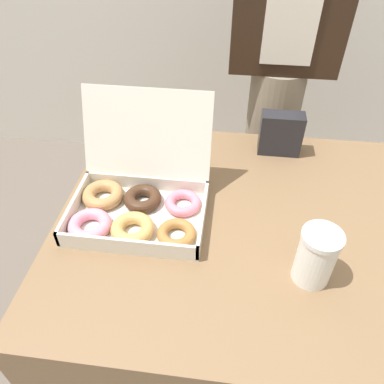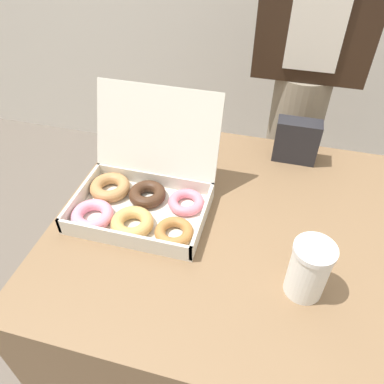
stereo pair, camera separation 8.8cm
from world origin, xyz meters
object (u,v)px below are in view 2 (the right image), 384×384
(coffee_cup, at_px, (309,270))
(person_customer, at_px, (312,47))
(napkin_holder, at_px, (296,141))
(donut_box, at_px, (139,197))

(coffee_cup, xyz_separation_m, person_customer, (-0.05, 0.75, 0.18))
(napkin_holder, bearing_deg, donut_box, -139.40)
(napkin_holder, bearing_deg, coffee_cup, -83.96)
(coffee_cup, height_order, person_customer, person_customer)
(napkin_holder, relative_size, person_customer, 0.08)
(coffee_cup, bearing_deg, person_customer, 93.91)
(donut_box, height_order, person_customer, person_customer)
(coffee_cup, distance_m, napkin_holder, 0.48)
(donut_box, bearing_deg, coffee_cup, -19.09)
(donut_box, relative_size, coffee_cup, 2.56)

